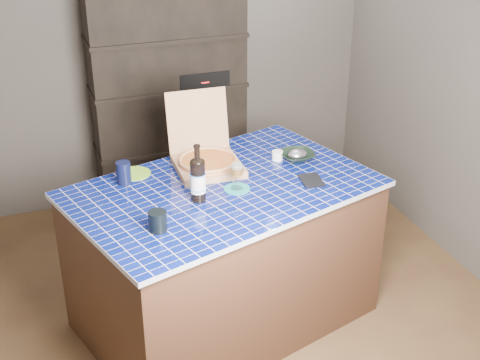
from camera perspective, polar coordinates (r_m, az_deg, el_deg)
name	(u,v)px	position (r m, az deg, el deg)	size (l,w,h in m)	color
room	(230,132)	(3.94, -0.86, 4.10)	(3.50, 3.50, 3.50)	brown
shelving_unit	(169,103)	(5.44, -6.07, 6.59)	(1.20, 0.41, 1.80)	black
kitchen_island	(224,255)	(4.18, -1.37, -6.41)	(2.00, 1.57, 0.96)	#3F2418
pizza_box	(207,159)	(4.15, -2.84, 1.82)	(0.41, 0.49, 0.43)	tan
mead_bottle	(198,179)	(3.74, -3.62, 0.10)	(0.09, 0.09, 0.34)	black
teal_trivet	(237,189)	(3.91, -0.26, -0.76)	(0.15, 0.15, 0.01)	teal
wine_glass	(237,170)	(3.85, -0.27, 0.85)	(0.08, 0.08, 0.18)	white
tumbler	(158,221)	(3.50, -7.04, -3.50)	(0.10, 0.10, 0.11)	black
dvd_case	(311,180)	(4.02, 6.10, -0.03)	(0.12, 0.17, 0.01)	black
bowl	(297,156)	(4.28, 4.90, 2.06)	(0.21, 0.21, 0.05)	black
foil_contents	(297,154)	(4.27, 4.91, 2.22)	(0.13, 0.11, 0.06)	#B9BCC5
white_jar	(277,156)	(4.27, 3.21, 2.10)	(0.07, 0.07, 0.06)	white
navy_cup	(124,173)	(4.01, -9.90, 0.62)	(0.09, 0.09, 0.14)	black
green_trivet	(134,173)	(4.14, -9.00, 0.55)	(0.20, 0.20, 0.01)	#70B326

